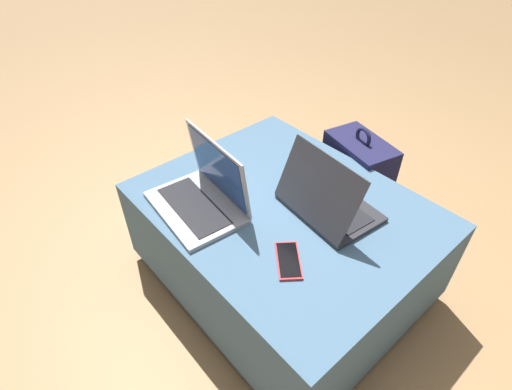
{
  "coord_description": "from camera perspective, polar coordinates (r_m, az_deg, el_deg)",
  "views": [
    {
      "loc": [
        0.74,
        -0.79,
        1.35
      ],
      "look_at": [
        -0.04,
        -0.11,
        0.49
      ],
      "focal_mm": 28.0,
      "sensor_mm": 36.0,
      "label": 1
    }
  ],
  "objects": [
    {
      "name": "backpack",
      "position": [
        1.91,
        14.12,
        1.78
      ],
      "size": [
        0.34,
        0.29,
        0.5
      ],
      "rotation": [
        0.0,
        0.0,
        2.91
      ],
      "color": "#23234C",
      "rests_on": "ground_plane"
    },
    {
      "name": "laptop_far",
      "position": [
        1.39,
        9.92,
        -0.82
      ],
      "size": [
        0.35,
        0.27,
        0.23
      ],
      "rotation": [
        0.0,
        0.0,
        3.04
      ],
      "color": "#333338",
      "rests_on": "ottoman"
    },
    {
      "name": "cell_phone",
      "position": [
        1.24,
        4.65,
        -9.27
      ],
      "size": [
        0.16,
        0.15,
        0.01
      ],
      "rotation": [
        0.0,
        0.0,
        0.91
      ],
      "color": "red",
      "rests_on": "ottoman"
    },
    {
      "name": "laptop_near",
      "position": [
        1.4,
        -7.6,
        0.18
      ],
      "size": [
        0.37,
        0.27,
        0.25
      ],
      "rotation": [
        0.0,
        0.0,
        -0.09
      ],
      "color": "#B7B7BC",
      "rests_on": "ottoman"
    },
    {
      "name": "ground_plane",
      "position": [
        1.73,
        3.56,
        -11.56
      ],
      "size": [
        14.0,
        14.0,
        0.0
      ],
      "primitive_type": "plane",
      "color": "tan"
    },
    {
      "name": "ottoman",
      "position": [
        1.57,
        3.86,
        -6.87
      ],
      "size": [
        1.01,
        0.82,
        0.41
      ],
      "color": "#2A3D4E",
      "rests_on": "ground_plane"
    }
  ]
}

